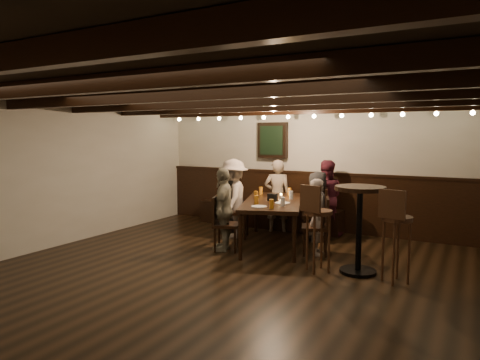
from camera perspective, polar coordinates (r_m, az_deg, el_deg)
The scene contains 27 objects.
room at distance 7.46m, azimuth 4.12°, elevation -0.02°, with size 7.00×7.00×7.00m.
dining_table at distance 7.21m, azimuth 4.38°, elevation -3.22°, with size 1.55×2.23×0.76m.
chair_left_near at distance 7.81m, azimuth -0.67°, elevation -5.49°, with size 0.57×0.57×0.98m.
chair_left_far at distance 6.95m, azimuth -1.93°, elevation -7.19°, with size 0.51×0.51×0.88m.
chair_right_near at distance 7.70m, azimuth 10.01°, elevation -5.85°, with size 0.54×0.54×0.93m.
chair_right_far at distance 6.83m, azimuth 10.10°, elevation -7.48°, with size 0.52×0.52×0.89m.
person_bench_left at distance 8.22m, azimuth -1.37°, elevation -2.70°, with size 0.60×0.39×1.22m, color #262628.
person_bench_centre at distance 8.24m, azimuth 4.99°, elevation -2.09°, with size 0.51×0.33×1.39m, color gray.
person_bench_right at distance 8.08m, azimuth 11.30°, elevation -2.33°, with size 0.68×0.53×1.40m, color maroon.
person_left_near at distance 7.74m, azimuth -0.89°, elevation -2.46°, with size 0.92×0.53×1.43m, color #B6A69A.
person_left_far at distance 6.88m, azimuth -2.20°, elevation -3.92°, with size 0.78×0.33×1.34m, color gray.
person_right_near at distance 7.64m, azimuth 10.28°, elevation -3.46°, with size 0.60×0.39×1.22m, color black.
person_right_far at distance 6.76m, azimuth 10.42°, elevation -4.85°, with size 0.43×0.28×1.19m, color gray.
pint_a at distance 7.90m, azimuth 2.79°, elevation -1.42°, with size 0.07×0.07×0.14m, color #BF7219.
pint_b at distance 7.81m, azimuth 6.61°, elevation -1.54°, with size 0.07×0.07×0.14m, color #BF7219.
pint_c at distance 7.32m, azimuth 2.11°, elevation -2.02°, with size 0.07×0.07×0.14m, color #BF7219.
pint_d at distance 7.37m, azimuth 6.84°, elevation -2.01°, with size 0.07×0.07×0.14m, color silver.
pint_e at distance 6.77m, azimuth 2.21°, elevation -2.68°, with size 0.07×0.07×0.14m, color #BF7219.
pint_f at distance 6.63m, azimuth 5.71°, elevation -2.88°, with size 0.07×0.07×0.14m, color silver.
pint_g at distance 6.39m, azimuth 4.23°, elevation -3.20°, with size 0.07×0.07×0.14m, color #BF7219.
plate_near at distance 6.52m, azimuth 2.55°, elevation -3.56°, with size 0.24×0.24×0.01m, color white.
plate_far at distance 6.89m, azimuth 5.67°, elevation -3.08°, with size 0.24×0.24×0.01m, color white.
condiment_caddy at distance 7.14m, azimuth 4.35°, elevation -2.32°, with size 0.15×0.10×0.12m, color black.
candle at distance 7.48m, azimuth 5.49°, elevation -2.22°, with size 0.05×0.05×0.05m, color beige.
high_top_table at distance 5.94m, azimuth 15.63°, elevation -4.69°, with size 0.66×0.66×1.18m.
bar_stool_left at distance 5.95m, azimuth 10.32°, elevation -7.80°, with size 0.41×0.43×1.20m.
bar_stool_right at distance 5.77m, azimuth 20.05°, elevation -8.51°, with size 0.39×0.41×1.20m.
Camera 1 is at (2.84, -4.52, 1.85)m, focal length 32.00 mm.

